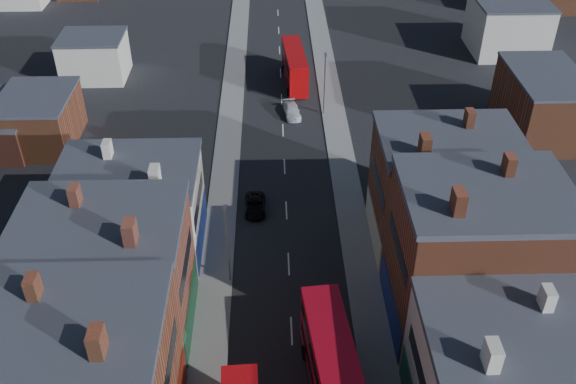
{
  "coord_description": "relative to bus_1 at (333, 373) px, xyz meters",
  "views": [
    {
      "loc": [
        -1.27,
        -11.29,
        39.12
      ],
      "look_at": [
        0.0,
        34.19,
        6.45
      ],
      "focal_mm": 40.0,
      "sensor_mm": 36.0,
      "label": 1
    }
  ],
  "objects": [
    {
      "name": "pavement_west",
      "position": [
        -9.2,
        32.5,
        -2.82
      ],
      "size": [
        3.0,
        200.0,
        0.12
      ],
      "primitive_type": "cube",
      "color": "gray",
      "rests_on": "ground"
    },
    {
      "name": "pavement_east",
      "position": [
        3.8,
        32.5,
        -2.82
      ],
      "size": [
        3.0,
        200.0,
        0.12
      ],
      "primitive_type": "cube",
      "color": "gray",
      "rests_on": "ground"
    },
    {
      "name": "lamp_post_2",
      "position": [
        -7.9,
        12.5,
        1.82
      ],
      "size": [
        0.25,
        0.7,
        8.12
      ],
      "color": "slate",
      "rests_on": "ground"
    },
    {
      "name": "lamp_post_3",
      "position": [
        2.5,
        42.5,
        1.82
      ],
      "size": [
        0.25,
        0.7,
        8.12
      ],
      "color": "slate",
      "rests_on": "ground"
    },
    {
      "name": "bus_1",
      "position": [
        0.0,
        0.0,
        0.0
      ],
      "size": [
        4.07,
        12.59,
        5.34
      ],
      "rotation": [
        0.0,
        0.0,
        0.1
      ],
      "color": "red",
      "rests_on": "ground"
    },
    {
      "name": "bus_2",
      "position": [
        -0.86,
        51.28,
        -0.34
      ],
      "size": [
        3.36,
        11.07,
        4.71
      ],
      "rotation": [
        0.0,
        0.0,
        0.07
      ],
      "color": "#A40708",
      "rests_on": "ground"
    },
    {
      "name": "car_2",
      "position": [
        -5.83,
        22.64,
        -2.27
      ],
      "size": [
        2.11,
        4.4,
        1.21
      ],
      "primitive_type": "imported",
      "rotation": [
        0.0,
        0.0,
        0.02
      ],
      "color": "black",
      "rests_on": "ground"
    },
    {
      "name": "car_3",
      "position": [
        -1.5,
        42.18,
        -2.23
      ],
      "size": [
        2.4,
        4.68,
        1.3
      ],
      "primitive_type": "imported",
      "rotation": [
        0.0,
        0.0,
        0.13
      ],
      "color": "white",
      "rests_on": "ground"
    }
  ]
}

